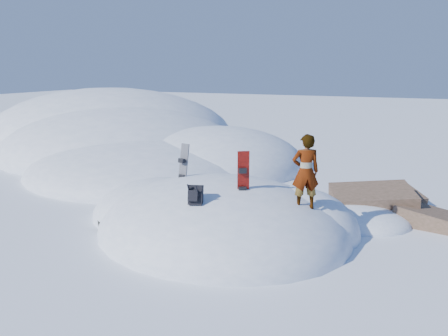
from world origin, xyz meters
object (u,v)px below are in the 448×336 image
at_px(backpack, 195,195).
at_px(person, 305,172).
at_px(snowboard_red, 243,182).
at_px(snowboard_dark, 183,170).

height_order(backpack, person, person).
distance_m(snowboard_red, snowboard_dark, 2.29).
relative_size(snowboard_dark, person, 0.85).
bearing_deg(backpack, snowboard_red, 37.10).
height_order(snowboard_dark, person, person).
height_order(snowboard_red, person, person).
relative_size(snowboard_red, snowboard_dark, 1.03).
height_order(snowboard_red, snowboard_dark, snowboard_red).
xyz_separation_m(snowboard_dark, person, (3.65, -0.51, 0.43)).
bearing_deg(person, snowboard_red, -17.06).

